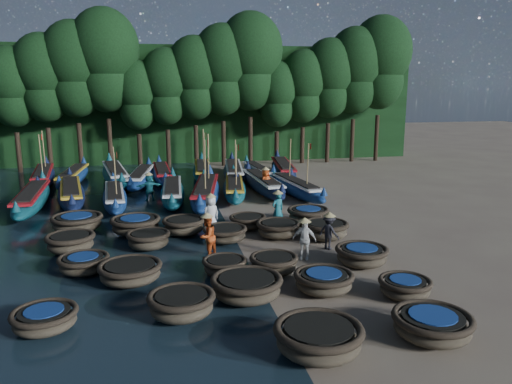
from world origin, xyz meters
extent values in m
plane|color=#7B7059|center=(0.00, 0.00, 0.00)|extent=(120.00, 120.00, 0.00)
cube|color=black|center=(0.00, 23.50, 5.00)|extent=(40.00, 3.00, 10.00)
ellipsoid|color=#4C4230|center=(0.51, -10.42, 0.36)|extent=(2.63, 2.63, 0.73)
torus|color=#33291E|center=(0.51, -10.42, 0.71)|extent=(2.35, 2.35, 0.22)
cylinder|color=black|center=(0.51, -10.42, 0.75)|extent=(1.79, 1.79, 0.07)
ellipsoid|color=#4C4230|center=(3.81, -10.27, 0.32)|extent=(2.58, 2.58, 0.64)
torus|color=#33291E|center=(3.81, -10.27, 0.62)|extent=(2.21, 2.21, 0.20)
cylinder|color=black|center=(3.81, -10.27, 0.66)|extent=(1.69, 1.69, 0.06)
cylinder|color=navy|center=(3.81, -10.27, 0.70)|extent=(1.30, 1.30, 0.04)
ellipsoid|color=#4C4230|center=(-6.62, -7.65, 0.28)|extent=(2.12, 2.12, 0.57)
torus|color=#33291E|center=(-6.62, -7.65, 0.55)|extent=(1.86, 1.86, 0.17)
cylinder|color=black|center=(-6.62, -7.65, 0.59)|extent=(1.42, 1.42, 0.05)
cylinder|color=navy|center=(-6.62, -7.65, 0.62)|extent=(1.09, 1.09, 0.03)
ellipsoid|color=#4C4230|center=(-2.80, -7.62, 0.35)|extent=(1.94, 1.94, 0.69)
torus|color=#33291E|center=(-2.80, -7.62, 0.67)|extent=(2.05, 2.05, 0.21)
cylinder|color=black|center=(-2.80, -7.62, 0.71)|extent=(1.55, 1.55, 0.06)
ellipsoid|color=#4C4230|center=(-0.67, -6.75, 0.35)|extent=(2.36, 2.36, 0.70)
torus|color=#33291E|center=(-0.67, -6.75, 0.68)|extent=(2.36, 2.36, 0.21)
cylinder|color=black|center=(-0.67, -6.75, 0.72)|extent=(1.80, 1.80, 0.06)
ellipsoid|color=#4C4230|center=(1.96, -6.70, 0.31)|extent=(2.06, 2.06, 0.62)
torus|color=#33291E|center=(1.96, -6.70, 0.60)|extent=(2.03, 2.03, 0.19)
cylinder|color=black|center=(1.96, -6.70, 0.64)|extent=(1.55, 1.55, 0.06)
cylinder|color=navy|center=(1.96, -6.70, 0.68)|extent=(1.19, 1.19, 0.04)
ellipsoid|color=#4C4230|center=(4.40, -7.64, 0.29)|extent=(2.12, 2.12, 0.57)
torus|color=#33291E|center=(4.40, -7.64, 0.56)|extent=(1.74, 1.74, 0.17)
cylinder|color=black|center=(4.40, -7.64, 0.59)|extent=(1.32, 1.32, 0.05)
cylinder|color=navy|center=(4.40, -7.64, 0.63)|extent=(1.01, 1.01, 0.03)
ellipsoid|color=#4C4230|center=(-6.11, -3.28, 0.30)|extent=(2.17, 2.17, 0.59)
torus|color=#33291E|center=(-6.11, -3.28, 0.57)|extent=(1.88, 1.88, 0.18)
cylinder|color=black|center=(-6.11, -3.28, 0.61)|extent=(1.43, 1.43, 0.05)
cylinder|color=navy|center=(-6.11, -3.28, 0.65)|extent=(1.10, 1.10, 0.04)
ellipsoid|color=#4C4230|center=(-4.39, -4.59, 0.33)|extent=(2.64, 2.64, 0.65)
torus|color=#33291E|center=(-4.39, -4.59, 0.63)|extent=(2.23, 2.23, 0.20)
cylinder|color=black|center=(-4.39, -4.59, 0.67)|extent=(1.71, 1.71, 0.06)
ellipsoid|color=#4C4230|center=(-1.06, -4.53, 0.28)|extent=(1.98, 1.98, 0.57)
torus|color=#33291E|center=(-1.06, -4.53, 0.55)|extent=(1.64, 1.64, 0.17)
cylinder|color=black|center=(-1.06, -4.53, 0.58)|extent=(1.24, 1.24, 0.05)
ellipsoid|color=#4C4230|center=(0.71, -4.79, 0.32)|extent=(2.01, 2.01, 0.64)
torus|color=#33291E|center=(0.71, -4.79, 0.62)|extent=(1.80, 1.80, 0.19)
cylinder|color=black|center=(0.71, -4.79, 0.65)|extent=(1.35, 1.35, 0.06)
ellipsoid|color=#4C4230|center=(4.21, -4.62, 0.33)|extent=(2.02, 2.02, 0.66)
torus|color=#33291E|center=(4.21, -4.62, 0.64)|extent=(2.05, 2.05, 0.20)
cylinder|color=black|center=(4.21, -4.62, 0.68)|extent=(1.55, 1.55, 0.06)
cylinder|color=navy|center=(4.21, -4.62, 0.72)|extent=(1.19, 1.19, 0.04)
ellipsoid|color=#4C4230|center=(-6.92, -0.83, 0.36)|extent=(2.30, 2.30, 0.71)
torus|color=#33291E|center=(-6.92, -0.83, 0.69)|extent=(2.02, 2.02, 0.22)
cylinder|color=black|center=(-6.92, -0.83, 0.74)|extent=(1.51, 1.51, 0.06)
ellipsoid|color=#4C4230|center=(-3.79, -0.97, 0.33)|extent=(2.04, 2.04, 0.66)
torus|color=#33291E|center=(-3.79, -0.97, 0.64)|extent=(1.86, 1.86, 0.20)
cylinder|color=black|center=(-3.79, -0.97, 0.68)|extent=(1.39, 1.39, 0.06)
ellipsoid|color=#4C4230|center=(-0.50, -0.70, 0.31)|extent=(2.00, 2.00, 0.62)
torus|color=#33291E|center=(-0.50, -0.70, 0.60)|extent=(1.96, 1.96, 0.19)
cylinder|color=black|center=(-0.50, -0.70, 0.64)|extent=(1.49, 1.49, 0.06)
ellipsoid|color=#4C4230|center=(1.96, -0.54, 0.33)|extent=(2.05, 2.05, 0.66)
torus|color=#33291E|center=(1.96, -0.54, 0.64)|extent=(2.01, 2.01, 0.20)
cylinder|color=black|center=(1.96, -0.54, 0.68)|extent=(1.51, 1.51, 0.06)
ellipsoid|color=#4C4230|center=(3.94, -1.26, 0.37)|extent=(2.50, 2.50, 0.73)
torus|color=#33291E|center=(3.94, -1.26, 0.71)|extent=(2.07, 2.07, 0.22)
cylinder|color=black|center=(3.94, -1.26, 0.75)|extent=(1.55, 1.55, 0.07)
ellipsoid|color=#4C4230|center=(-7.08, 2.30, 0.35)|extent=(2.46, 2.46, 0.71)
torus|color=#33291E|center=(-7.08, 2.30, 0.69)|extent=(2.39, 2.39, 0.21)
cylinder|color=black|center=(-7.08, 2.30, 0.73)|extent=(1.82, 1.82, 0.06)
cylinder|color=navy|center=(-7.08, 2.30, 0.77)|extent=(1.40, 1.40, 0.04)
ellipsoid|color=#4C4230|center=(-4.37, 1.25, 0.36)|extent=(2.38, 2.38, 0.73)
torus|color=#33291E|center=(-4.37, 1.25, 0.71)|extent=(2.30, 2.30, 0.22)
cylinder|color=black|center=(-4.37, 1.25, 0.75)|extent=(1.75, 1.75, 0.07)
cylinder|color=navy|center=(-4.37, 1.25, 0.80)|extent=(1.34, 1.34, 0.04)
ellipsoid|color=#4C4230|center=(-2.20, 0.77, 0.35)|extent=(1.84, 1.84, 0.70)
torus|color=#33291E|center=(-2.20, 0.77, 0.68)|extent=(1.98, 1.98, 0.21)
cylinder|color=black|center=(-2.20, 0.77, 0.72)|extent=(1.48, 1.48, 0.06)
ellipsoid|color=#4C4230|center=(0.85, 1.09, 0.30)|extent=(1.74, 1.74, 0.59)
torus|color=#33291E|center=(0.85, 1.09, 0.57)|extent=(1.77, 1.77, 0.18)
cylinder|color=black|center=(0.85, 1.09, 0.61)|extent=(1.34, 1.34, 0.05)
ellipsoid|color=#4C4230|center=(3.93, 1.27, 0.37)|extent=(2.28, 2.28, 0.73)
torus|color=#33291E|center=(3.93, 1.27, 0.71)|extent=(2.09, 2.09, 0.22)
cylinder|color=black|center=(3.93, 1.27, 0.76)|extent=(1.57, 1.57, 0.07)
cylinder|color=navy|center=(3.93, 1.27, 0.80)|extent=(1.21, 1.21, 0.04)
ellipsoid|color=#0F535A|center=(-10.12, 7.29, 0.53)|extent=(1.95, 8.52, 1.06)
cone|color=#0F535A|center=(-10.33, 11.41, 1.22)|extent=(0.47, 0.47, 0.63)
cone|color=#0F535A|center=(-9.91, 3.18, 1.16)|extent=(0.47, 0.47, 0.53)
cube|color=#A8141B|center=(-10.12, 7.29, 0.97)|extent=(1.44, 6.60, 0.13)
cube|color=black|center=(-10.12, 7.29, 1.06)|extent=(1.11, 5.74, 0.11)
ellipsoid|color=#101F3D|center=(-8.21, 8.38, 0.52)|extent=(2.81, 8.46, 1.04)
cone|color=#101F3D|center=(-8.86, 12.38, 1.20)|extent=(0.46, 0.46, 0.62)
cone|color=#101F3D|center=(-7.56, 4.37, 1.14)|extent=(0.46, 0.46, 0.52)
cube|color=gold|center=(-8.21, 8.38, 0.96)|extent=(2.11, 6.54, 0.12)
cube|color=black|center=(-8.21, 8.38, 1.04)|extent=(1.70, 5.68, 0.10)
ellipsoid|color=navy|center=(-5.69, 7.13, 0.47)|extent=(1.95, 7.53, 0.93)
cone|color=navy|center=(-5.99, 10.75, 1.07)|extent=(0.41, 0.41, 0.56)
cone|color=navy|center=(-5.39, 3.52, 1.02)|extent=(0.41, 0.41, 0.47)
cube|color=white|center=(-5.69, 7.13, 0.86)|extent=(1.45, 5.83, 0.11)
cube|color=black|center=(-5.69, 7.13, 0.93)|extent=(1.14, 5.07, 0.09)
cylinder|color=#997F4C|center=(-5.69, 8.25, 1.95)|extent=(0.07, 0.22, 2.61)
cylinder|color=#997F4C|center=(-5.48, 5.75, 1.95)|extent=(0.07, 0.22, 2.61)
plane|color=red|center=(-5.34, 5.76, 3.09)|extent=(0.00, 0.33, 0.33)
ellipsoid|color=#0F535A|center=(-2.41, 7.72, 0.49)|extent=(1.77, 7.84, 0.97)
cone|color=#0F535A|center=(-2.23, 11.51, 1.12)|extent=(0.43, 0.43, 0.58)
cone|color=#0F535A|center=(-2.59, 3.93, 1.07)|extent=(0.43, 0.43, 0.49)
cube|color=white|center=(-2.41, 7.72, 0.89)|extent=(1.31, 6.07, 0.12)
cube|color=black|center=(-2.41, 7.72, 0.97)|extent=(1.01, 5.28, 0.10)
ellipsoid|color=navy|center=(-0.53, 6.96, 0.55)|extent=(3.10, 9.01, 1.11)
cone|color=navy|center=(0.22, 11.22, 1.27)|extent=(0.49, 0.49, 0.67)
cone|color=navy|center=(-1.27, 2.70, 1.22)|extent=(0.49, 0.49, 0.55)
cube|color=#A8141B|center=(-0.53, 6.96, 1.02)|extent=(2.33, 6.97, 0.13)
cube|color=black|center=(-0.53, 6.96, 1.11)|extent=(1.88, 6.05, 0.11)
cylinder|color=#997F4C|center=(-0.19, 8.26, 2.33)|extent=(0.08, 0.26, 3.10)
cylinder|color=#997F4C|center=(-0.71, 5.31, 2.33)|extent=(0.08, 0.26, 3.10)
plane|color=red|center=(-0.54, 5.28, 3.68)|extent=(0.00, 0.39, 0.39)
ellipsoid|color=#0F535A|center=(1.37, 8.21, 0.48)|extent=(2.49, 7.85, 0.97)
cone|color=#0F535A|center=(1.92, 11.94, 1.11)|extent=(0.43, 0.43, 0.58)
cone|color=#0F535A|center=(0.83, 4.48, 1.06)|extent=(0.43, 0.43, 0.48)
cube|color=gold|center=(1.37, 8.21, 0.89)|extent=(1.86, 6.07, 0.12)
cube|color=black|center=(1.37, 8.21, 0.97)|extent=(1.50, 5.27, 0.10)
cylinder|color=#997F4C|center=(1.64, 9.35, 2.03)|extent=(0.07, 0.23, 2.70)
cylinder|color=#997F4C|center=(1.26, 6.76, 2.03)|extent=(0.07, 0.23, 2.70)
plane|color=red|center=(1.41, 6.74, 3.21)|extent=(0.00, 0.34, 0.34)
ellipsoid|color=#101F3D|center=(3.33, 8.91, 0.52)|extent=(1.90, 8.34, 1.03)
cone|color=#101F3D|center=(3.13, 12.93, 1.19)|extent=(0.45, 0.45, 0.62)
cone|color=#101F3D|center=(3.53, 4.88, 1.14)|extent=(0.45, 0.45, 0.52)
cube|color=white|center=(3.33, 8.91, 0.95)|extent=(1.40, 6.46, 0.12)
cube|color=black|center=(3.33, 8.91, 1.03)|extent=(1.08, 5.62, 0.10)
ellipsoid|color=navy|center=(5.11, 7.56, 0.49)|extent=(2.41, 7.95, 0.98)
cone|color=navy|center=(4.62, 11.34, 1.13)|extent=(0.43, 0.43, 0.59)
cone|color=navy|center=(5.60, 3.78, 1.08)|extent=(0.43, 0.43, 0.49)
cube|color=white|center=(5.11, 7.56, 0.90)|extent=(1.80, 6.15, 0.12)
cube|color=black|center=(5.11, 7.56, 0.98)|extent=(1.44, 5.34, 0.10)
cylinder|color=#997F4C|center=(5.06, 8.74, 2.06)|extent=(0.07, 0.23, 2.74)
cylinder|color=#997F4C|center=(5.40, 6.12, 2.06)|extent=(0.07, 0.23, 2.74)
plane|color=red|center=(5.54, 6.14, 3.25)|extent=(0.00, 0.34, 0.34)
ellipsoid|color=#101F3D|center=(-10.89, 14.29, 0.52)|extent=(2.52, 8.41, 1.04)
cone|color=#101F3D|center=(-11.40, 18.29, 1.19)|extent=(0.46, 0.46, 0.62)
cone|color=#101F3D|center=(-10.39, 10.28, 1.14)|extent=(0.46, 0.46, 0.52)
cube|color=#A8141B|center=(-10.89, 14.29, 0.95)|extent=(1.89, 6.51, 0.12)
cube|color=black|center=(-10.89, 14.29, 1.04)|extent=(1.50, 5.65, 0.10)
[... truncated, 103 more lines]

